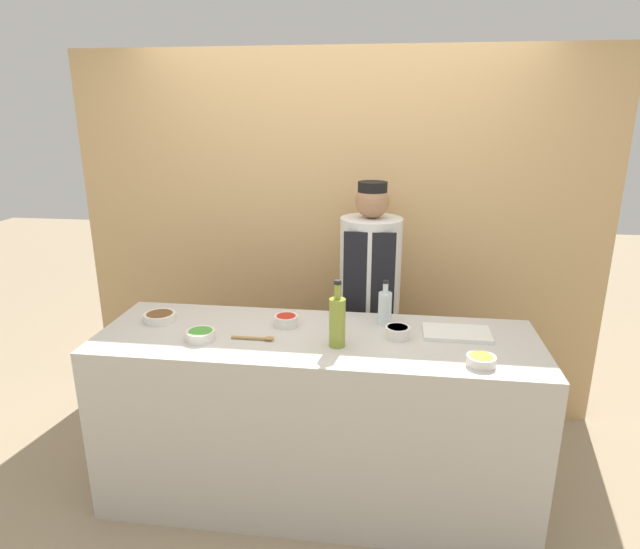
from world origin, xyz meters
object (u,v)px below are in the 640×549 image
sauce_bowl_green (201,335)px  chef_center (369,305)px  sauce_bowl_purple (397,332)px  sauce_bowl_brown (160,317)px  sauce_bowl_yellow (481,360)px  bottle_clear (385,307)px  sauce_bowl_red (286,320)px  cutting_board (457,333)px  wooden_spoon (257,338)px  bottle_oil (337,321)px

sauce_bowl_green → chef_center: size_ratio=0.09×
sauce_bowl_purple → sauce_bowl_brown: bearing=177.7°
sauce_bowl_yellow → sauce_bowl_brown: same height
sauce_bowl_brown → bottle_clear: size_ratio=0.70×
sauce_bowl_green → sauce_bowl_red: bearing=31.0°
sauce_bowl_yellow → cutting_board: size_ratio=0.39×
sauce_bowl_yellow → chef_center: size_ratio=0.08×
wooden_spoon → sauce_bowl_red: bearing=61.8°
sauce_bowl_green → bottle_oil: bearing=1.6°
sauce_bowl_red → sauce_bowl_yellow: 1.00m
sauce_bowl_red → sauce_bowl_purple: bearing=-7.5°
sauce_bowl_purple → sauce_bowl_red: bearing=172.5°
bottle_clear → chef_center: size_ratio=0.15×
sauce_bowl_green → chef_center: (0.80, 0.77, -0.09)m
sauce_bowl_red → sauce_bowl_purple: same height
sauce_bowl_yellow → sauce_bowl_red: bearing=160.8°
sauce_bowl_red → sauce_bowl_purple: size_ratio=1.00×
sauce_bowl_yellow → chef_center: chef_center is taller
sauce_bowl_green → sauce_bowl_purple: (0.96, 0.16, 0.01)m
sauce_bowl_green → bottle_oil: (0.68, 0.02, 0.10)m
sauce_bowl_red → cutting_board: (0.88, -0.00, -0.02)m
sauce_bowl_yellow → cutting_board: 0.33m
cutting_board → chef_center: 0.72m
sauce_bowl_brown → wooden_spoon: size_ratio=0.78×
cutting_board → bottle_clear: (-0.37, 0.10, 0.09)m
sauce_bowl_brown → cutting_board: size_ratio=0.51×
cutting_board → chef_center: chef_center is taller
bottle_oil → chef_center: 0.79m
sauce_bowl_red → cutting_board: sauce_bowl_red is taller
sauce_bowl_green → wooden_spoon: sauce_bowl_green is taller
bottle_clear → sauce_bowl_brown: bearing=-174.4°
sauce_bowl_red → wooden_spoon: sauce_bowl_red is taller
sauce_bowl_purple → chef_center: size_ratio=0.08×
cutting_board → sauce_bowl_purple: bearing=-166.3°
sauce_bowl_red → bottle_clear: (0.51, 0.09, 0.06)m
sauce_bowl_red → bottle_oil: 0.37m
sauce_bowl_purple → sauce_bowl_yellow: bearing=-34.7°
cutting_board → wooden_spoon: (-0.98, -0.19, 0.00)m
bottle_clear → chef_center: chef_center is taller
sauce_bowl_brown → bottle_oil: 1.00m
sauce_bowl_purple → chef_center: chef_center is taller
cutting_board → bottle_oil: bottle_oil is taller
sauce_bowl_brown → chef_center: (1.10, 0.57, -0.09)m
sauce_bowl_red → sauce_bowl_brown: size_ratio=0.74×
chef_center → sauce_bowl_green: bearing=-135.9°
sauce_bowl_brown → chef_center: bearing=27.3°
cutting_board → sauce_bowl_red: bearing=179.8°
sauce_bowl_brown → bottle_clear: 1.21m
sauce_bowl_brown → chef_center: 1.24m
sauce_bowl_brown → cutting_board: bearing=0.8°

